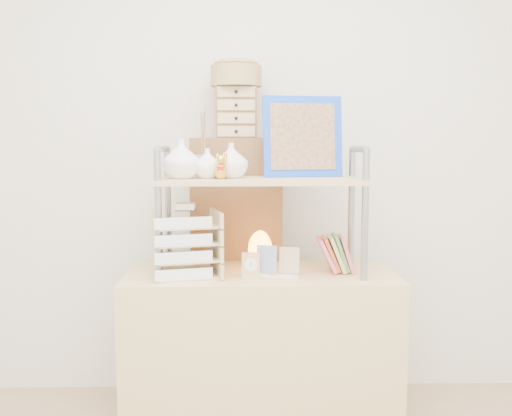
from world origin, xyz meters
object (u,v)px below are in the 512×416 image
at_px(cabinet, 237,270).
at_px(salt_lamp, 260,250).
at_px(desk, 261,353).
at_px(letter_tray, 186,247).

distance_m(cabinet, salt_lamp, 0.38).
height_order(desk, salt_lamp, salt_lamp).
height_order(desk, letter_tray, letter_tray).
xyz_separation_m(letter_tray, salt_lamp, (0.32, 0.11, -0.03)).
bearing_deg(salt_lamp, letter_tray, -161.83).
bearing_deg(letter_tray, salt_lamp, 18.17).
relative_size(letter_tray, salt_lamp, 1.76).
distance_m(desk, cabinet, 0.49).
xyz_separation_m(desk, letter_tray, (-0.33, -0.06, 0.50)).
distance_m(desk, letter_tray, 0.60).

